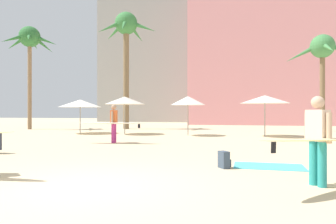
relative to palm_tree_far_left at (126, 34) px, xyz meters
name	(u,v)px	position (x,y,z in m)	size (l,w,h in m)	color
ground	(85,187)	(6.28, -19.19, -7.82)	(120.00, 120.00, 0.00)	beige
hotel_pink	(281,47)	(13.85, 13.52, 1.02)	(20.44, 8.40, 17.68)	pink
hotel_tower_gray	(165,13)	(-1.88, 22.45, 8.87)	(17.89, 10.18, 33.38)	gray
palm_tree_far_left	(126,34)	(0.00, 0.00, 0.00)	(4.98, 4.95, 9.67)	brown
palm_tree_left	(323,52)	(15.06, 0.19, -2.06)	(5.27, 5.29, 7.05)	brown
palm_tree_center	(30,43)	(-7.49, -2.13, -0.79)	(4.53, 4.30, 8.36)	#896B4C
cafe_umbrella_0	(125,100)	(2.07, -5.85, -5.70)	(2.56, 2.56, 2.37)	gray
cafe_umbrella_1	(80,103)	(-1.02, -5.83, -5.86)	(2.76, 2.76, 2.21)	gray
cafe_umbrella_2	(265,99)	(10.55, -5.84, -5.70)	(2.79, 2.79, 2.35)	gray
cafe_umbrella_3	(188,101)	(6.14, -6.08, -5.75)	(2.06, 2.06, 2.34)	gray
beach_towel	(269,166)	(9.83, -16.18, -7.82)	(1.74, 1.05, 0.01)	#4CC6D6
backpack	(224,160)	(8.72, -16.66, -7.62)	(0.34, 0.35, 0.42)	#3C4B5C
person_mid_left	(113,122)	(3.57, -11.39, -6.89)	(3.16, 0.96, 1.74)	#B7337F
person_mid_center	(319,138)	(10.53, -18.30, -6.91)	(2.54, 2.40, 1.70)	teal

